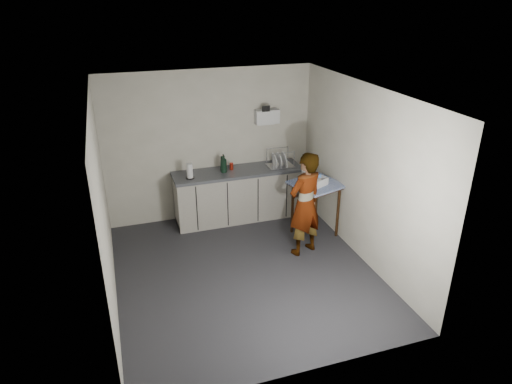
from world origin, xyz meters
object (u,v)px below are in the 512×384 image
object	(u,v)px
paper_towel	(190,171)
bakery_box	(314,179)
dish_rack	(280,163)
soda_can	(231,166)
dark_bottle	(223,164)
soap_bottle	(224,163)
kitchen_counter	(238,196)
standing_man	(305,204)
side_table	(316,190)

from	to	relation	value
paper_towel	bakery_box	distance (m)	2.03
dish_rack	soda_can	bearing A→B (deg)	171.43
dark_bottle	paper_towel	distance (m)	0.63
soap_bottle	paper_towel	distance (m)	0.60
bakery_box	soda_can	bearing A→B (deg)	110.31
kitchen_counter	soap_bottle	bearing A→B (deg)	-177.96
kitchen_counter	dark_bottle	bearing A→B (deg)	163.95
paper_towel	dish_rack	world-z (taller)	dish_rack
kitchen_counter	soda_can	world-z (taller)	soda_can
soap_bottle	paper_towel	size ratio (longest dim) A/B	1.24
standing_man	soap_bottle	xyz separation A→B (m)	(-0.88, 1.42, 0.25)
dark_bottle	paper_towel	xyz separation A→B (m)	(-0.60, -0.17, -0.01)
side_table	soda_can	distance (m)	1.54
side_table	soap_bottle	bearing A→B (deg)	126.11
side_table	bakery_box	bearing A→B (deg)	-176.79
kitchen_counter	paper_towel	world-z (taller)	paper_towel
soda_can	bakery_box	world-z (taller)	bakery_box
standing_man	dark_bottle	xyz separation A→B (m)	(-0.87, 1.50, 0.22)
standing_man	dish_rack	world-z (taller)	standing_man
kitchen_counter	dish_rack	xyz separation A→B (m)	(0.75, -0.06, 0.55)
soda_can	paper_towel	bearing A→B (deg)	-167.36
dark_bottle	dish_rack	world-z (taller)	dish_rack
side_table	soda_can	size ratio (longest dim) A/B	7.69
side_table	soda_can	bearing A→B (deg)	120.30
soda_can	bakery_box	xyz separation A→B (m)	(1.07, -1.06, 0.05)
soda_can	dark_bottle	size ratio (longest dim) A/B	0.48
dark_bottle	soda_can	bearing A→B (deg)	-1.08
soda_can	dark_bottle	bearing A→B (deg)	178.92
standing_man	paper_towel	world-z (taller)	standing_man
paper_towel	bakery_box	bearing A→B (deg)	-26.12
standing_man	soda_can	distance (m)	1.67
kitchen_counter	side_table	size ratio (longest dim) A/B	2.43
paper_towel	dark_bottle	bearing A→B (deg)	15.86
kitchen_counter	bakery_box	size ratio (longest dim) A/B	5.31
dish_rack	kitchen_counter	bearing A→B (deg)	175.45
bakery_box	soap_bottle	bearing A→B (deg)	116.32
kitchen_counter	standing_man	world-z (taller)	standing_man
dish_rack	bakery_box	distance (m)	0.96
soap_bottle	paper_towel	xyz separation A→B (m)	(-0.60, -0.09, -0.04)
side_table	dish_rack	world-z (taller)	dish_rack
kitchen_counter	side_table	bearing A→B (deg)	-43.43
standing_man	kitchen_counter	bearing A→B (deg)	-86.44
dish_rack	bakery_box	world-z (taller)	bakery_box
side_table	standing_man	world-z (taller)	standing_man
standing_man	dish_rack	distance (m)	1.38
paper_towel	bakery_box	world-z (taller)	bakery_box
dark_bottle	bakery_box	distance (m)	1.62
dark_bottle	bakery_box	bearing A→B (deg)	-41.18
bakery_box	kitchen_counter	bearing A→B (deg)	109.52
kitchen_counter	paper_towel	xyz separation A→B (m)	(-0.85, -0.10, 0.60)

